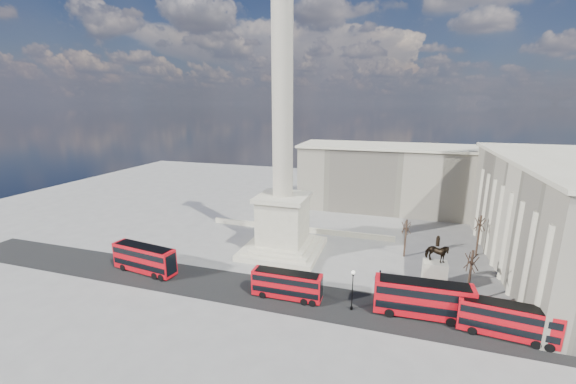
# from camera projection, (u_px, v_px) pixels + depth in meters

# --- Properties ---
(ground) EXTENTS (180.00, 180.00, 0.00)m
(ground) POSITION_uv_depth(u_px,v_px,m) (274.00, 262.00, 61.44)
(ground) COLOR gray
(ground) RESTS_ON ground
(asphalt_road) EXTENTS (120.00, 9.00, 0.01)m
(asphalt_road) POSITION_uv_depth(u_px,v_px,m) (284.00, 295.00, 50.73)
(asphalt_road) COLOR black
(asphalt_road) RESTS_ON ground
(nelsons_column) EXTENTS (14.00, 14.00, 49.85)m
(nelsons_column) POSITION_uv_depth(u_px,v_px,m) (283.00, 184.00, 62.93)
(nelsons_column) COLOR beige
(nelsons_column) RESTS_ON ground
(balustrade_wall) EXTENTS (40.00, 0.60, 1.10)m
(balustrade_wall) POSITION_uv_depth(u_px,v_px,m) (299.00, 229.00, 76.12)
(balustrade_wall) COLOR beige
(balustrade_wall) RESTS_ON ground
(building_east) EXTENTS (19.00, 46.00, 18.60)m
(building_east) POSITION_uv_depth(u_px,v_px,m) (565.00, 218.00, 55.38)
(building_east) COLOR #B4AC94
(building_east) RESTS_ON ground
(building_northeast) EXTENTS (51.00, 17.00, 16.60)m
(building_northeast) POSITION_uv_depth(u_px,v_px,m) (399.00, 178.00, 90.64)
(building_northeast) COLOR #B4AC94
(building_northeast) RESTS_ON ground
(red_bus_a) EXTENTS (11.59, 4.06, 4.60)m
(red_bus_a) POSITION_uv_depth(u_px,v_px,m) (145.00, 259.00, 57.17)
(red_bus_a) COLOR red
(red_bus_a) RESTS_ON ground
(red_bus_b) EXTENTS (9.92, 2.43, 4.02)m
(red_bus_b) POSITION_uv_depth(u_px,v_px,m) (287.00, 285.00, 49.57)
(red_bus_b) COLOR red
(red_bus_b) RESTS_ON ground
(red_bus_c) EXTENTS (12.13, 3.24, 4.88)m
(red_bus_c) POSITION_uv_depth(u_px,v_px,m) (423.00, 299.00, 45.13)
(red_bus_c) COLOR red
(red_bus_c) RESTS_ON ground
(red_bus_d) EXTENTS (10.69, 3.44, 4.26)m
(red_bus_d) POSITION_uv_depth(u_px,v_px,m) (507.00, 320.00, 41.25)
(red_bus_d) COLOR red
(red_bus_d) RESTS_ON ground
(victorian_lamp) EXTENTS (0.49, 0.49, 5.70)m
(victorian_lamp) POSITION_uv_depth(u_px,v_px,m) (353.00, 287.00, 46.43)
(victorian_lamp) COLOR black
(victorian_lamp) RESTS_ON ground
(equestrian_statue) EXTENTS (4.18, 3.13, 8.65)m
(equestrian_statue) POSITION_uv_depth(u_px,v_px,m) (435.00, 272.00, 51.34)
(equestrian_statue) COLOR beige
(equestrian_statue) RESTS_ON ground
(bare_tree_near) EXTENTS (1.89, 1.89, 8.27)m
(bare_tree_near) POSITION_uv_depth(u_px,v_px,m) (472.00, 260.00, 47.19)
(bare_tree_near) COLOR #332319
(bare_tree_near) RESTS_ON ground
(bare_tree_mid) EXTENTS (1.93, 1.93, 7.32)m
(bare_tree_mid) POSITION_uv_depth(u_px,v_px,m) (406.00, 226.00, 62.36)
(bare_tree_mid) COLOR #332319
(bare_tree_mid) RESTS_ON ground
(bare_tree_far) EXTENTS (1.96, 1.96, 8.02)m
(bare_tree_far) POSITION_uv_depth(u_px,v_px,m) (480.00, 223.00, 62.57)
(bare_tree_far) COLOR #332319
(bare_tree_far) RESTS_ON ground
(pedestrian_walking) EXTENTS (0.75, 0.61, 1.76)m
(pedestrian_walking) POSITION_uv_depth(u_px,v_px,m) (386.00, 284.00, 52.23)
(pedestrian_walking) COLOR black
(pedestrian_walking) RESTS_ON ground
(pedestrian_standing) EXTENTS (1.06, 0.98, 1.76)m
(pedestrian_standing) POSITION_uv_depth(u_px,v_px,m) (422.00, 292.00, 50.02)
(pedestrian_standing) COLOR black
(pedestrian_standing) RESTS_ON ground
(pedestrian_crossing) EXTENTS (0.67, 1.10, 1.75)m
(pedestrian_crossing) POSITION_uv_depth(u_px,v_px,m) (380.00, 275.00, 54.84)
(pedestrian_crossing) COLOR black
(pedestrian_crossing) RESTS_ON ground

